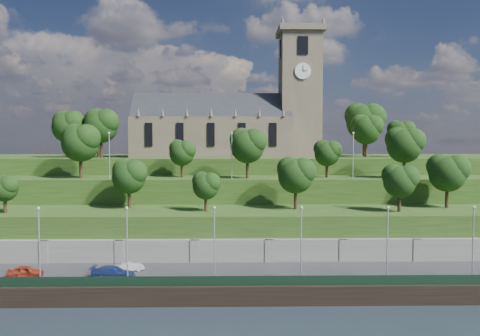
{
  "coord_description": "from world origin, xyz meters",
  "views": [
    {
      "loc": [
        0.01,
        -50.63,
        18.16
      ],
      "look_at": [
        1.42,
        30.0,
        13.57
      ],
      "focal_mm": 35.0,
      "sensor_mm": 36.0,
      "label": 1
    }
  ],
  "objects_px": {
    "car_left": "(25,272)",
    "church": "(236,120)",
    "car_middle": "(129,267)",
    "car_right": "(113,273)"
  },
  "relations": [
    {
      "from": "car_middle",
      "to": "car_right",
      "type": "height_order",
      "value": "car_right"
    },
    {
      "from": "church",
      "to": "car_middle",
      "type": "distance_m",
      "value": 45.85
    },
    {
      "from": "car_middle",
      "to": "car_left",
      "type": "bearing_deg",
      "value": 77.48
    },
    {
      "from": "car_middle",
      "to": "car_right",
      "type": "distance_m",
      "value": 3.55
    },
    {
      "from": "car_left",
      "to": "church",
      "type": "bearing_deg",
      "value": -39.91
    },
    {
      "from": "church",
      "to": "car_right",
      "type": "xyz_separation_m",
      "value": [
        -14.72,
        -42.35,
        -19.77
      ]
    },
    {
      "from": "church",
      "to": "car_left",
      "type": "distance_m",
      "value": 52.47
    },
    {
      "from": "car_left",
      "to": "car_right",
      "type": "relative_size",
      "value": 0.78
    },
    {
      "from": "car_left",
      "to": "car_right",
      "type": "xyz_separation_m",
      "value": [
        10.63,
        -0.9,
        0.06
      ]
    },
    {
      "from": "church",
      "to": "car_middle",
      "type": "relative_size",
      "value": 10.82
    }
  ]
}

